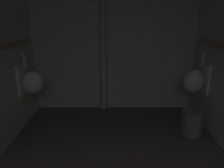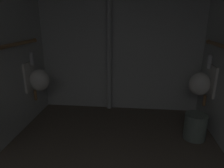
{
  "view_description": "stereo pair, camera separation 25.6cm",
  "coord_description": "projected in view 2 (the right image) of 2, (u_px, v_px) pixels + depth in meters",
  "views": [
    {
      "loc": [
        -0.03,
        0.28,
        1.54
      ],
      "look_at": [
        -0.03,
        2.72,
        0.76
      ],
      "focal_mm": 32.76,
      "sensor_mm": 36.0,
      "label": 1
    },
    {
      "loc": [
        0.22,
        0.28,
        1.54
      ],
      "look_at": [
        -0.03,
        2.72,
        0.76
      ],
      "focal_mm": 32.76,
      "sensor_mm": 36.0,
      "label": 2
    }
  ],
  "objects": [
    {
      "name": "urinal_left_far",
      "position": [
        38.0,
        79.0,
        3.09
      ],
      "size": [
        0.32,
        0.3,
        0.76
      ],
      "color": "silver"
    },
    {
      "name": "standpipe_back_wall",
      "position": [
        109.0,
        40.0,
        3.3
      ],
      "size": [
        0.09,
        0.09,
        2.39
      ],
      "primitive_type": "cylinder",
      "color": "#B7BBB8",
      "rests_on": "ground"
    },
    {
      "name": "wall_back",
      "position": [
        120.0,
        39.0,
        3.38
      ],
      "size": [
        2.81,
        0.06,
        2.44
      ],
      "primitive_type": "cube",
      "color": "#B7BBB8",
      "rests_on": "ground"
    },
    {
      "name": "urinal_right_mid",
      "position": [
        201.0,
        83.0,
        2.9
      ],
      "size": [
        0.32,
        0.3,
        0.76
      ],
      "color": "silver"
    },
    {
      "name": "waste_bin",
      "position": [
        195.0,
        126.0,
        2.72
      ],
      "size": [
        0.29,
        0.29,
        0.35
      ],
      "primitive_type": "cylinder",
      "color": "slate",
      "rests_on": "ground"
    }
  ]
}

